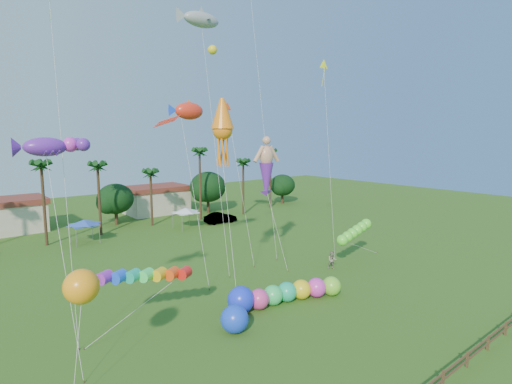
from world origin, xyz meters
TOP-DOWN VIEW (x-y plane):
  - ground at (0.00, 0.00)m, footprint 160.00×160.00m
  - tree_line at (3.57, 44.00)m, footprint 69.46×8.91m
  - buildings_row at (-3.09, 50.00)m, footprint 35.00×7.00m
  - tent_row at (-6.00, 36.33)m, footprint 31.00×4.00m
  - fence at (0.00, -6.00)m, footprint 36.12×0.12m
  - car_b at (14.00, 35.79)m, footprint 5.21×2.25m
  - spectator_b at (10.55, 10.55)m, footprint 1.14×1.11m
  - caterpillar_inflatable at (0.71, 7.54)m, footprint 10.14×4.31m
  - blue_ball at (-5.10, 6.15)m, footprint 1.97×1.97m
  - rainbow_tube at (-8.33, 10.09)m, footprint 8.74×3.10m
  - green_worm at (11.54, 10.11)m, footprint 10.52×3.19m
  - orange_ball_kite at (-15.08, 5.69)m, footprint 2.37×2.37m
  - merman_kite at (6.62, 16.34)m, footprint 2.53×4.52m
  - fish_kite at (-0.85, 19.02)m, footprint 4.52×6.32m
  - shark_kite at (2.19, 21.39)m, footprint 5.68×7.80m
  - squid_kite at (-1.81, 12.10)m, footprint 2.32×4.69m
  - lobster_kite at (-15.20, 10.81)m, footprint 4.34×5.43m
  - delta_kite_red at (5.00, 20.92)m, footprint 1.22×5.20m
  - delta_kite_yellow at (14.02, 15.28)m, footprint 1.83×3.48m
  - delta_kite_green at (-13.75, 13.77)m, footprint 1.10×3.52m

SIDE VIEW (x-z plane):
  - ground at x=0.00m, z-range 0.00..0.00m
  - fence at x=0.00m, z-range 0.11..1.11m
  - car_b at x=14.00m, z-range 0.00..1.67m
  - caterpillar_inflatable at x=0.71m, z-range -0.17..1.92m
  - spectator_b at x=10.55m, z-range 0.00..1.85m
  - blue_ball at x=-5.10m, z-range 0.00..1.97m
  - buildings_row at x=-3.09m, z-range 0.00..4.00m
  - tent_row at x=-6.00m, z-range 2.45..3.05m
  - green_worm at x=11.54m, z-range 1.12..4.75m
  - rainbow_tube at x=-8.33m, z-range 1.58..5.61m
  - tree_line at x=3.57m, z-range -1.22..9.78m
  - orange_ball_kite at x=-15.08m, z-range 2.53..9.38m
  - merman_kite at x=6.62m, z-range 3.49..16.46m
  - lobster_kite at x=-15.20m, z-range 6.06..19.80m
  - squid_kite at x=-1.81m, z-range 5.69..22.37m
  - fish_kite at x=-0.85m, z-range 7.49..24.31m
  - delta_kite_red at x=5.00m, z-range 7.74..24.96m
  - delta_kite_yellow at x=14.02m, z-range 10.00..31.93m
  - delta_kite_green at x=-13.75m, z-range 10.37..33.42m
  - shark_kite at x=2.19m, z-range 12.12..38.32m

